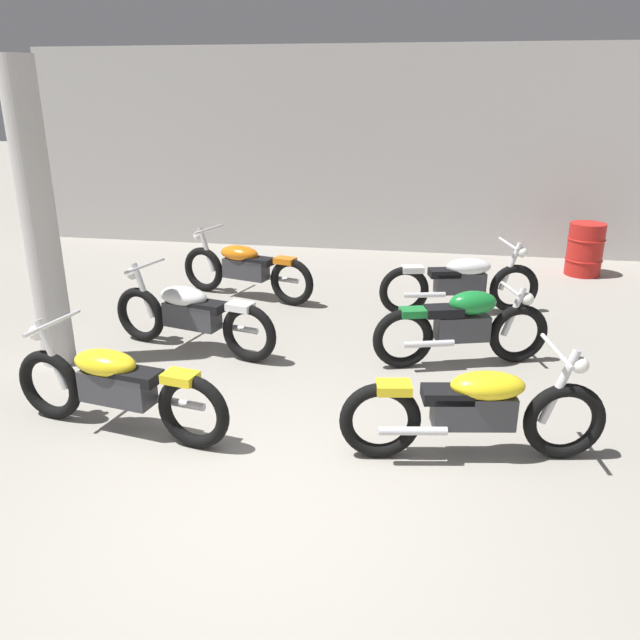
% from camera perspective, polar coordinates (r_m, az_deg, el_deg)
% --- Properties ---
extents(ground_plane, '(60.00, 60.00, 0.00)m').
position_cam_1_polar(ground_plane, '(4.95, -5.35, -15.93)').
color(ground_plane, gray).
extents(back_wall, '(12.95, 0.24, 3.60)m').
position_cam_1_polar(back_wall, '(12.04, 4.87, 14.67)').
color(back_wall, '#BCBAB7').
rests_on(back_wall, ground).
extents(support_pillar, '(0.36, 0.36, 3.20)m').
position_cam_1_polar(support_pillar, '(7.35, -23.67, 8.14)').
color(support_pillar, '#BCBAB7').
rests_on(support_pillar, ground).
extents(motorcycle_left_row_0, '(2.16, 0.69, 0.97)m').
position_cam_1_polar(motorcycle_left_row_0, '(5.90, -17.63, -5.53)').
color(motorcycle_left_row_0, black).
rests_on(motorcycle_left_row_0, ground).
extents(motorcycle_left_row_1, '(2.13, 0.81, 0.97)m').
position_cam_1_polar(motorcycle_left_row_1, '(7.50, -11.35, 0.55)').
color(motorcycle_left_row_1, black).
rests_on(motorcycle_left_row_1, ground).
extents(motorcycle_left_row_2, '(2.11, 0.86, 0.97)m').
position_cam_1_polar(motorcycle_left_row_2, '(9.33, -6.65, 4.64)').
color(motorcycle_left_row_2, black).
rests_on(motorcycle_left_row_2, ground).
extents(motorcycle_right_row_0, '(2.16, 0.74, 0.97)m').
position_cam_1_polar(motorcycle_right_row_0, '(5.39, 13.57, -7.61)').
color(motorcycle_right_row_0, black).
rests_on(motorcycle_right_row_0, ground).
extents(motorcycle_right_row_1, '(1.92, 0.74, 0.88)m').
position_cam_1_polar(motorcycle_right_row_1, '(7.15, 12.56, -0.48)').
color(motorcycle_right_row_1, black).
rests_on(motorcycle_right_row_1, ground).
extents(motorcycle_right_row_2, '(2.13, 0.83, 0.97)m').
position_cam_1_polar(motorcycle_right_row_2, '(8.80, 12.38, 3.36)').
color(motorcycle_right_row_2, black).
rests_on(motorcycle_right_row_2, ground).
extents(oil_drum, '(0.59, 0.59, 0.85)m').
position_cam_1_polar(oil_drum, '(11.30, 22.43, 5.82)').
color(oil_drum, red).
rests_on(oil_drum, ground).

